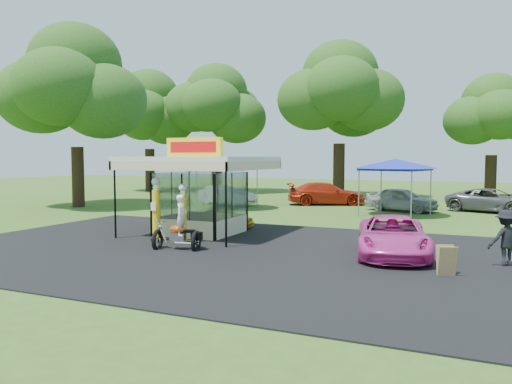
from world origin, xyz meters
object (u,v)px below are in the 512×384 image
pink_sedan (393,236)px  bg_car_b (326,194)px  bg_car_d (492,200)px  motorcycle (180,228)px  a_frame_sign (446,261)px  gas_station_kiosk (201,194)px  tent_west (228,163)px  gas_pump_left (156,211)px  bg_car_a (227,195)px  spectator_east_a (506,238)px  gas_pump_right (183,215)px  kiosk_car (224,218)px  tent_east (396,164)px  bg_car_c (402,199)px

pink_sedan → bg_car_b: (-7.16, 16.97, 0.11)m
pink_sedan → bg_car_d: bg_car_d is taller
motorcycle → a_frame_sign: bearing=-14.4°
gas_station_kiosk → tent_west: gas_station_kiosk is taller
motorcycle → gas_pump_left: bearing=134.3°
pink_sedan → bg_car_a: (-13.48, 13.95, 0.01)m
spectator_east_a → gas_pump_right: bearing=-30.9°
kiosk_car → tent_east: tent_east is taller
motorcycle → bg_car_b: bearing=77.9°
a_frame_sign → pink_sedan: 3.01m
a_frame_sign → spectator_east_a: (1.58, 2.14, 0.43)m
gas_pump_left → a_frame_sign: gas_pump_left is taller
tent_west → tent_east: bearing=1.7°
a_frame_sign → kiosk_car: bearing=129.4°
spectator_east_a → bg_car_b: bearing=-92.0°
bg_car_a → a_frame_sign: bearing=-124.5°
tent_east → motorcycle: bearing=-111.2°
motorcycle → tent_west: 14.87m
gas_pump_left → bg_car_b: 17.80m
gas_station_kiosk → tent_west: (-3.89, 10.21, 1.19)m
gas_pump_left → bg_car_b: (1.93, 17.69, -0.44)m
bg_car_d → motorcycle: bearing=169.2°
gas_pump_left → spectator_east_a: 12.52m
a_frame_sign → tent_east: size_ratio=0.19×
pink_sedan → tent_west: size_ratio=1.04×
a_frame_sign → bg_car_a: (-15.31, 16.32, 0.25)m
gas_station_kiosk → gas_pump_right: 2.52m
a_frame_sign → pink_sedan: (-1.83, 2.37, 0.23)m
spectator_east_a → tent_west: size_ratio=0.37×
pink_sedan → bg_car_b: bg_car_b is taller
gas_station_kiosk → bg_car_b: bearing=85.4°
bg_car_a → bg_car_d: 17.11m
tent_east → gas_pump_left: bearing=-119.9°
bg_car_b → bg_car_a: bearing=90.5°
motorcycle → bg_car_d: bearing=47.9°
bg_car_b → tent_east: 7.61m
tent_east → bg_car_a: bearing=171.2°
bg_car_b → bg_car_d: bg_car_b is taller
gas_station_kiosk → gas_pump_left: bearing=-106.6°
spectator_east_a → tent_east: (-5.12, 12.35, 2.08)m
gas_station_kiosk → gas_pump_right: size_ratio=2.31×
motorcycle → bg_car_b: 18.97m
kiosk_car → tent_west: size_ratio=0.60×
tent_west → bg_car_c: bearing=15.6°
bg_car_c → tent_east: (-0.02, -2.64, 2.21)m
bg_car_b → bg_car_c: bearing=-137.0°
pink_sedan → tent_east: 12.45m
gas_pump_left → bg_car_c: gas_pump_left is taller
spectator_east_a → bg_car_d: (0.05, 16.56, -0.15)m
spectator_east_a → bg_car_b: 20.19m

